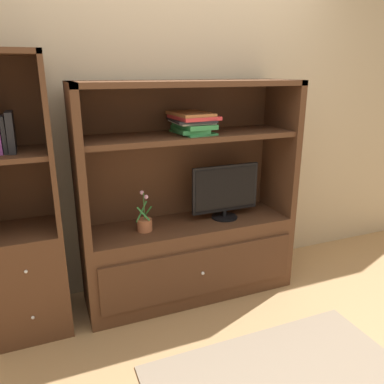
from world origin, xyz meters
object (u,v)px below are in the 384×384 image
object	(u,v)px
bookshelf_tall	(25,246)
potted_plant	(145,223)
media_console	(189,232)
tv_monitor	(225,191)
magazine_stack	(192,122)

from	to	relation	value
bookshelf_tall	potted_plant	bearing A→B (deg)	-2.48
potted_plant	media_console	bearing A→B (deg)	5.46
potted_plant	bookshelf_tall	bearing A→B (deg)	177.52
bookshelf_tall	tv_monitor	bearing A→B (deg)	-0.98
magazine_stack	bookshelf_tall	xyz separation A→B (m)	(-1.14, 0.01, -0.73)
media_console	bookshelf_tall	xyz separation A→B (m)	(-1.12, 0.00, 0.09)
media_console	magazine_stack	size ratio (longest dim) A/B	4.42
media_console	tv_monitor	bearing A→B (deg)	-4.78
potted_plant	tv_monitor	bearing A→B (deg)	0.86
media_console	tv_monitor	xyz separation A→B (m)	(0.28, -0.02, 0.29)
bookshelf_tall	magazine_stack	bearing A→B (deg)	-0.46
media_console	tv_monitor	world-z (taller)	media_console
media_console	tv_monitor	distance (m)	0.41
tv_monitor	magazine_stack	bearing A→B (deg)	176.73
magazine_stack	bookshelf_tall	bearing A→B (deg)	179.54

